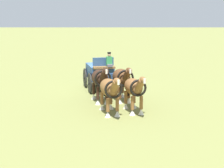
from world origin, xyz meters
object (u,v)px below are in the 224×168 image
object	(u,v)px
draft_horse_rear_off	(100,79)
show_wagon	(100,73)
draft_horse_rear_near	(122,78)
draft_horse_lead_off	(110,89)
draft_horse_lead_near	(134,88)

from	to	relation	value
draft_horse_rear_off	show_wagon	bearing A→B (deg)	-178.02
draft_horse_rear_off	draft_horse_rear_near	bearing A→B (deg)	102.87
show_wagon	draft_horse_rear_off	bearing A→B (deg)	1.98
draft_horse_lead_off	draft_horse_rear_off	bearing A→B (deg)	-167.35
draft_horse_rear_off	draft_horse_lead_off	distance (m)	2.61
show_wagon	draft_horse_lead_off	world-z (taller)	show_wagon
show_wagon	draft_horse_lead_near	world-z (taller)	show_wagon
show_wagon	draft_horse_rear_near	world-z (taller)	show_wagon
show_wagon	draft_horse_lead_near	bearing A→B (deg)	18.67
draft_horse_rear_near	draft_horse_lead_near	xyz separation A→B (m)	(2.56, 0.57, -0.07)
draft_horse_lead_off	draft_horse_rear_near	bearing A→B (deg)	166.20
show_wagon	draft_horse_lead_off	distance (m)	6.13
draft_horse_rear_near	draft_horse_rear_off	size ratio (longest dim) A/B	1.05
draft_horse_lead_off	draft_horse_lead_near	bearing A→B (deg)	102.26
draft_horse_rear_near	draft_horse_lead_off	xyz separation A→B (m)	(2.84, -0.70, -0.05)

